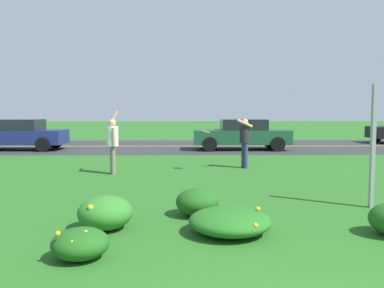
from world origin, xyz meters
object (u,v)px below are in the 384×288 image
at_px(sign_post_near_path, 373,146).
at_px(frisbee_orange, 206,132).
at_px(person_catcher_dark_shirt, 245,139).
at_px(car_dark_green_center_left, 242,134).
at_px(car_navy_center_right, 17,134).
at_px(person_thrower_white_shirt, 113,141).

height_order(sign_post_near_path, frisbee_orange, sign_post_near_path).
distance_m(person_catcher_dark_shirt, car_dark_green_center_left, 6.28).
relative_size(sign_post_near_path, person_catcher_dark_shirt, 1.47).
distance_m(sign_post_near_path, frisbee_orange, 5.75).
relative_size(frisbee_orange, car_navy_center_right, 0.06).
distance_m(sign_post_near_path, person_catcher_dark_shirt, 5.77).
bearing_deg(car_dark_green_center_left, person_catcher_dark_shirt, -96.79).
distance_m(person_catcher_dark_shirt, car_navy_center_right, 11.71).
bearing_deg(sign_post_near_path, car_navy_center_right, 134.56).
bearing_deg(person_thrower_white_shirt, car_dark_green_center_left, 57.28).
height_order(sign_post_near_path, person_thrower_white_shirt, sign_post_near_path).
height_order(sign_post_near_path, car_dark_green_center_left, sign_post_near_path).
distance_m(sign_post_near_path, car_navy_center_right, 16.50).
xyz_separation_m(person_thrower_white_shirt, car_navy_center_right, (-5.85, 7.46, -0.23)).
distance_m(person_thrower_white_shirt, person_catcher_dark_shirt, 4.23).
height_order(person_thrower_white_shirt, person_catcher_dark_shirt, person_thrower_white_shirt).
bearing_deg(frisbee_orange, sign_post_near_path, -58.97).
bearing_deg(car_navy_center_right, sign_post_near_path, -45.44).
bearing_deg(frisbee_orange, person_thrower_white_shirt, -167.04).
height_order(car_dark_green_center_left, car_navy_center_right, same).
distance_m(person_thrower_white_shirt, frisbee_orange, 2.84).
height_order(sign_post_near_path, person_catcher_dark_shirt, sign_post_near_path).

